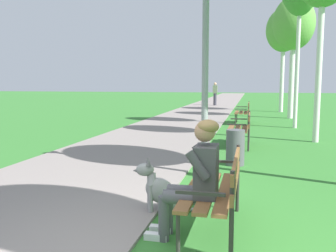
{
  "coord_description": "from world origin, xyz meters",
  "views": [
    {
      "loc": [
        0.85,
        -2.77,
        1.61
      ],
      "look_at": [
        -0.5,
        3.05,
        0.9
      ],
      "focal_mm": 38.86,
      "sensor_mm": 36.0,
      "label": 1
    }
  ],
  "objects_px": {
    "lamp_post_near": "(205,61)",
    "litter_bin": "(235,147)",
    "birch_tree_fifth": "(294,25)",
    "park_bench_near": "(218,186)",
    "person_seated_on_near_bench": "(196,175)",
    "park_bench_far": "(244,111)",
    "park_bench_mid": "(242,126)",
    "dog_grey": "(164,193)",
    "pedestrian_distant": "(215,94)",
    "birch_tree_sixth": "(284,31)"
  },
  "relations": [
    {
      "from": "lamp_post_near",
      "to": "litter_bin",
      "type": "height_order",
      "value": "lamp_post_near"
    },
    {
      "from": "lamp_post_near",
      "to": "birch_tree_fifth",
      "type": "relative_size",
      "value": 0.7
    },
    {
      "from": "park_bench_near",
      "to": "lamp_post_near",
      "type": "height_order",
      "value": "lamp_post_near"
    },
    {
      "from": "park_bench_near",
      "to": "person_seated_on_near_bench",
      "type": "xyz_separation_m",
      "value": [
        -0.21,
        -0.26,
        0.17
      ]
    },
    {
      "from": "birch_tree_fifth",
      "to": "litter_bin",
      "type": "relative_size",
      "value": 7.76
    },
    {
      "from": "park_bench_near",
      "to": "park_bench_far",
      "type": "relative_size",
      "value": 1.0
    },
    {
      "from": "park_bench_mid",
      "to": "dog_grey",
      "type": "bearing_deg",
      "value": -98.78
    },
    {
      "from": "park_bench_far",
      "to": "birch_tree_fifth",
      "type": "height_order",
      "value": "birch_tree_fifth"
    },
    {
      "from": "park_bench_mid",
      "to": "litter_bin",
      "type": "distance_m",
      "value": 2.23
    },
    {
      "from": "person_seated_on_near_bench",
      "to": "lamp_post_near",
      "type": "distance_m",
      "value": 2.91
    },
    {
      "from": "lamp_post_near",
      "to": "dog_grey",
      "type": "bearing_deg",
      "value": -97.43
    },
    {
      "from": "park_bench_mid",
      "to": "park_bench_far",
      "type": "bearing_deg",
      "value": 90.69
    },
    {
      "from": "birch_tree_fifth",
      "to": "litter_bin",
      "type": "distance_m",
      "value": 11.13
    },
    {
      "from": "park_bench_near",
      "to": "pedestrian_distant",
      "type": "bearing_deg",
      "value": 95.76
    },
    {
      "from": "pedestrian_distant",
      "to": "park_bench_near",
      "type": "bearing_deg",
      "value": -84.24
    },
    {
      "from": "park_bench_near",
      "to": "person_seated_on_near_bench",
      "type": "bearing_deg",
      "value": -128.88
    },
    {
      "from": "person_seated_on_near_bench",
      "to": "birch_tree_sixth",
      "type": "distance_m",
      "value": 18.11
    },
    {
      "from": "birch_tree_sixth",
      "to": "pedestrian_distant",
      "type": "distance_m",
      "value": 7.14
    },
    {
      "from": "park_bench_mid",
      "to": "birch_tree_fifth",
      "type": "distance_m",
      "value": 9.04
    },
    {
      "from": "park_bench_far",
      "to": "birch_tree_sixth",
      "type": "height_order",
      "value": "birch_tree_sixth"
    },
    {
      "from": "park_bench_mid",
      "to": "person_seated_on_near_bench",
      "type": "distance_m",
      "value": 5.83
    },
    {
      "from": "birch_tree_sixth",
      "to": "litter_bin",
      "type": "height_order",
      "value": "birch_tree_sixth"
    },
    {
      "from": "park_bench_far",
      "to": "person_seated_on_near_bench",
      "type": "relative_size",
      "value": 1.2
    },
    {
      "from": "park_bench_mid",
      "to": "park_bench_far",
      "type": "xyz_separation_m",
      "value": [
        -0.06,
        5.24,
        0.0
      ]
    },
    {
      "from": "park_bench_mid",
      "to": "birch_tree_sixth",
      "type": "bearing_deg",
      "value": 81.2
    },
    {
      "from": "birch_tree_sixth",
      "to": "park_bench_mid",
      "type": "bearing_deg",
      "value": -98.8
    },
    {
      "from": "dog_grey",
      "to": "pedestrian_distant",
      "type": "bearing_deg",
      "value": 94.03
    },
    {
      "from": "birch_tree_sixth",
      "to": "park_bench_far",
      "type": "bearing_deg",
      "value": -106.12
    },
    {
      "from": "park_bench_far",
      "to": "birch_tree_sixth",
      "type": "distance_m",
      "value": 7.84
    },
    {
      "from": "park_bench_near",
      "to": "lamp_post_near",
      "type": "distance_m",
      "value": 2.79
    },
    {
      "from": "person_seated_on_near_bench",
      "to": "pedestrian_distant",
      "type": "xyz_separation_m",
      "value": [
        -2.01,
        22.18,
        0.16
      ]
    },
    {
      "from": "park_bench_mid",
      "to": "person_seated_on_near_bench",
      "type": "relative_size",
      "value": 1.2
    },
    {
      "from": "dog_grey",
      "to": "person_seated_on_near_bench",
      "type": "bearing_deg",
      "value": -54.06
    },
    {
      "from": "park_bench_far",
      "to": "person_seated_on_near_bench",
      "type": "distance_m",
      "value": 11.07
    },
    {
      "from": "birch_tree_fifth",
      "to": "dog_grey",
      "type": "bearing_deg",
      "value": -101.81
    },
    {
      "from": "park_bench_far",
      "to": "person_seated_on_near_bench",
      "type": "bearing_deg",
      "value": -91.23
    },
    {
      "from": "dog_grey",
      "to": "birch_tree_sixth",
      "type": "xyz_separation_m",
      "value": [
        2.62,
        16.91,
        4.16
      ]
    },
    {
      "from": "lamp_post_near",
      "to": "birch_tree_sixth",
      "type": "bearing_deg",
      "value": 81.03
    },
    {
      "from": "dog_grey",
      "to": "birch_tree_fifth",
      "type": "xyz_separation_m",
      "value": [
        2.75,
        13.17,
        3.93
      ]
    },
    {
      "from": "litter_bin",
      "to": "birch_tree_sixth",
      "type": "bearing_deg",
      "value": 82.34
    },
    {
      "from": "person_seated_on_near_bench",
      "to": "birch_tree_fifth",
      "type": "bearing_deg",
      "value": 80.73
    },
    {
      "from": "person_seated_on_near_bench",
      "to": "birch_tree_fifth",
      "type": "relative_size",
      "value": 0.23
    },
    {
      "from": "lamp_post_near",
      "to": "birch_tree_sixth",
      "type": "relative_size",
      "value": 0.68
    },
    {
      "from": "person_seated_on_near_bench",
      "to": "birch_tree_fifth",
      "type": "xyz_separation_m",
      "value": [
        2.26,
        13.84,
        3.51
      ]
    },
    {
      "from": "person_seated_on_near_bench",
      "to": "pedestrian_distant",
      "type": "relative_size",
      "value": 0.76
    },
    {
      "from": "person_seated_on_near_bench",
      "to": "birch_tree_sixth",
      "type": "height_order",
      "value": "birch_tree_sixth"
    },
    {
      "from": "park_bench_near",
      "to": "birch_tree_fifth",
      "type": "distance_m",
      "value": 14.23
    },
    {
      "from": "person_seated_on_near_bench",
      "to": "park_bench_near",
      "type": "bearing_deg",
      "value": 51.12
    },
    {
      "from": "birch_tree_fifth",
      "to": "pedestrian_distant",
      "type": "height_order",
      "value": "birch_tree_fifth"
    },
    {
      "from": "litter_bin",
      "to": "park_bench_mid",
      "type": "bearing_deg",
      "value": 88.48
    }
  ]
}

